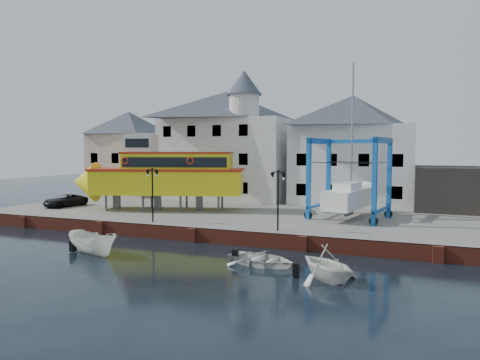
% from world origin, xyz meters
% --- Properties ---
extents(ground, '(140.00, 140.00, 0.00)m').
position_xyz_m(ground, '(0.00, 0.00, 0.00)').
color(ground, black).
rests_on(ground, ground).
extents(hardstanding, '(44.00, 22.00, 1.00)m').
position_xyz_m(hardstanding, '(0.00, 11.00, 0.50)').
color(hardstanding, '#625D55').
rests_on(hardstanding, ground).
extents(quay_wall, '(44.00, 0.47, 1.00)m').
position_xyz_m(quay_wall, '(-0.00, 0.10, 0.50)').
color(quay_wall, maroon).
rests_on(quay_wall, ground).
extents(building_pink, '(8.00, 7.00, 10.30)m').
position_xyz_m(building_pink, '(-18.00, 18.00, 6.15)').
color(building_pink, tan).
rests_on(building_pink, hardstanding).
extents(building_white_main, '(14.00, 8.30, 14.00)m').
position_xyz_m(building_white_main, '(-4.87, 18.39, 7.34)').
color(building_white_main, silver).
rests_on(building_white_main, hardstanding).
extents(building_white_right, '(12.00, 8.00, 11.20)m').
position_xyz_m(building_white_right, '(9.00, 19.00, 6.60)').
color(building_white_right, silver).
rests_on(building_white_right, hardstanding).
extents(shed_dark, '(8.00, 7.00, 4.00)m').
position_xyz_m(shed_dark, '(19.00, 17.00, 3.00)').
color(shed_dark, black).
rests_on(shed_dark, hardstanding).
extents(lamp_post_left, '(1.12, 0.32, 4.20)m').
position_xyz_m(lamp_post_left, '(-4.00, 1.20, 4.17)').
color(lamp_post_left, black).
rests_on(lamp_post_left, hardstanding).
extents(lamp_post_right, '(1.12, 0.32, 4.20)m').
position_xyz_m(lamp_post_right, '(6.00, 1.20, 4.17)').
color(lamp_post_right, black).
rests_on(lamp_post_right, hardstanding).
extents(tour_boat, '(16.50, 8.20, 7.00)m').
position_xyz_m(tour_boat, '(-7.33, 7.38, 4.30)').
color(tour_boat, '#59595E').
rests_on(tour_boat, hardstanding).
extents(travel_lift, '(6.67, 8.56, 12.54)m').
position_xyz_m(travel_lift, '(10.11, 9.04, 3.10)').
color(travel_lift, '#0F39A4').
rests_on(travel_lift, hardstanding).
extents(van, '(2.77, 4.59, 1.19)m').
position_xyz_m(van, '(-17.01, 5.94, 1.60)').
color(van, black).
rests_on(van, hardstanding).
extents(motorboat_a, '(4.57, 2.75, 1.66)m').
position_xyz_m(motorboat_a, '(-4.12, -5.52, 0.00)').
color(motorboat_a, white).
rests_on(motorboat_a, ground).
extents(motorboat_b, '(4.67, 3.79, 0.85)m').
position_xyz_m(motorboat_b, '(6.50, -4.03, 0.00)').
color(motorboat_b, white).
rests_on(motorboat_b, ground).
extents(motorboat_c, '(4.78, 4.72, 1.91)m').
position_xyz_m(motorboat_c, '(10.53, -5.68, 0.00)').
color(motorboat_c, white).
rests_on(motorboat_c, ground).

